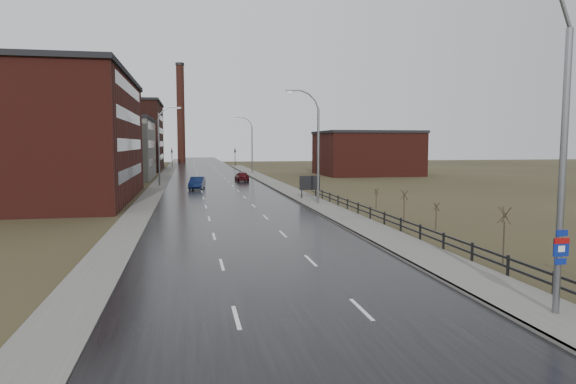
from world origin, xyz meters
name	(u,v)px	position (x,y,z in m)	size (l,w,h in m)	color
ground	(330,361)	(0.00, 0.00, 0.00)	(320.00, 320.00, 0.00)	#2D2819
road	(217,186)	(0.00, 60.00, 0.03)	(14.00, 300.00, 0.06)	black
sidewalk_right	(318,205)	(8.60, 35.00, 0.09)	(3.20, 180.00, 0.18)	#595651
curb_right	(303,205)	(7.08, 35.00, 0.09)	(0.16, 180.00, 0.18)	slate
sidewalk_left	(157,187)	(-8.20, 60.00, 0.06)	(2.40, 260.00, 0.12)	#595651
warehouse_near	(22,137)	(-20.99, 45.00, 6.76)	(22.44, 28.56, 13.50)	#471914
warehouse_mid	(104,148)	(-17.99, 78.00, 5.26)	(16.32, 20.40, 10.50)	slate
warehouse_far	(101,136)	(-22.99, 108.00, 7.76)	(26.52, 24.48, 15.50)	#331611
building_right	(367,153)	(30.30, 82.00, 4.26)	(18.36, 16.32, 8.50)	#471914
smokestack	(181,113)	(-6.00, 150.00, 15.50)	(2.70, 2.70, 30.70)	#331611
streetlight_main	(556,146)	(8.47, 2.00, 6.06)	(3.91, 0.29, 12.11)	slate
streetlight_right_mid	(315,146)	(8.50, 36.00, 5.84)	(3.36, 0.28, 11.35)	slate
streetlight_left	(161,145)	(-7.70, 62.00, 5.84)	(3.36, 0.28, 11.35)	slate
streetlight_right_far	(251,145)	(8.50, 90.00, 5.84)	(3.36, 0.28, 11.35)	slate
guardrail	(405,225)	(10.30, 18.31, 0.71)	(0.10, 53.05, 1.10)	black
shrub_c	(504,234)	(11.78, 9.56, 1.58)	(0.70, 0.73, 2.96)	#382D23
shrub_d	(436,215)	(13.38, 19.95, 1.04)	(0.47, 0.49, 1.95)	#382D23
shrub_e	(404,206)	(12.38, 23.23, 1.37)	(0.61, 0.64, 2.57)	#382D23
shrub_f	(376,198)	(13.42, 31.96, 1.01)	(0.46, 0.48, 1.90)	#382D23
billboard	(310,184)	(9.10, 40.84, 1.74)	(2.30, 0.17, 2.59)	black
traffic_light_left	(172,149)	(-8.00, 120.00, 4.60)	(0.58, 2.73, 5.30)	black
traffic_light_right	(235,149)	(8.00, 120.00, 4.60)	(0.58, 2.73, 5.30)	black
car_near	(197,183)	(-2.80, 55.59, 0.82)	(1.73, 4.96, 1.63)	#0B1539
car_far	(242,177)	(4.48, 68.29, 0.80)	(1.88, 4.68, 1.59)	#420B0F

